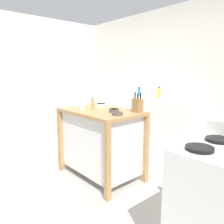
% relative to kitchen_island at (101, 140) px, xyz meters
% --- Properties ---
extents(ground_plane, '(5.98, 5.98, 0.00)m').
position_rel_kitchen_island_xyz_m(ground_plane, '(-0.24, -0.11, -0.51)').
color(ground_plane, '#ADA8A0').
rests_on(ground_plane, ground).
extents(wall_back, '(4.98, 0.10, 2.60)m').
position_rel_kitchen_island_xyz_m(wall_back, '(-0.24, 1.98, 0.79)').
color(wall_back, silver).
rests_on(wall_back, ground).
extents(wall_left, '(0.10, 2.68, 2.60)m').
position_rel_kitchen_island_xyz_m(wall_left, '(-2.73, 0.63, 0.79)').
color(wall_left, silver).
rests_on(wall_left, ground).
extents(kitchen_island, '(1.08, 0.69, 0.90)m').
position_rel_kitchen_island_xyz_m(kitchen_island, '(0.00, 0.00, 0.00)').
color(kitchen_island, '#AD7F4C').
rests_on(kitchen_island, ground).
extents(knife_block, '(0.11, 0.09, 0.24)m').
position_rel_kitchen_island_xyz_m(knife_block, '(0.42, 0.24, 0.49)').
color(knife_block, '#9E7042').
rests_on(knife_block, kitchen_island).
extents(bowl_stoneware_deep, '(0.15, 0.15, 0.05)m').
position_rel_kitchen_island_xyz_m(bowl_stoneware_deep, '(-0.20, 0.17, 0.42)').
color(bowl_stoneware_deep, silver).
rests_on(bowl_stoneware_deep, kitchen_island).
extents(bowl_ceramic_small, '(0.12, 0.12, 0.04)m').
position_rel_kitchen_island_xyz_m(bowl_ceramic_small, '(0.24, 0.02, 0.42)').
color(bowl_ceramic_small, '#564C47').
rests_on(bowl_ceramic_small, kitchen_island).
extents(bowl_ceramic_wide, '(0.12, 0.12, 0.03)m').
position_rel_kitchen_island_xyz_m(bowl_ceramic_wide, '(0.40, -0.07, 0.42)').
color(bowl_ceramic_wide, '#564C47').
rests_on(bowl_ceramic_wide, kitchen_island).
extents(drinking_cup, '(0.07, 0.07, 0.10)m').
position_rel_kitchen_island_xyz_m(drinking_cup, '(-0.15, -0.19, 0.45)').
color(drinking_cup, silver).
rests_on(drinking_cup, kitchen_island).
extents(pepper_grinder, '(0.04, 0.04, 0.17)m').
position_rel_kitchen_island_xyz_m(pepper_grinder, '(-0.10, -0.05, 0.48)').
color(pepper_grinder, tan).
rests_on(pepper_grinder, kitchen_island).
extents(trash_bin, '(0.36, 0.28, 0.63)m').
position_rel_kitchen_island_xyz_m(trash_bin, '(-0.78, 0.08, -0.19)').
color(trash_bin, slate).
rests_on(trash_bin, ground).
extents(sink_counter, '(1.87, 0.60, 0.89)m').
position_rel_kitchen_island_xyz_m(sink_counter, '(-0.47, 1.63, -0.06)').
color(sink_counter, white).
rests_on(sink_counter, ground).
extents(sink_faucet, '(0.02, 0.02, 0.22)m').
position_rel_kitchen_island_xyz_m(sink_faucet, '(-0.47, 1.77, 0.49)').
color(sink_faucet, '#B7BCC1').
rests_on(sink_faucet, sink_counter).
extents(bottle_hand_soap, '(0.07, 0.07, 0.23)m').
position_rel_kitchen_island_xyz_m(bottle_hand_soap, '(-0.32, 1.67, 0.49)').
color(bottle_hand_soap, yellow).
rests_on(bottle_hand_soap, sink_counter).
extents(bottle_spray_cleaner, '(0.06, 0.06, 0.20)m').
position_rel_kitchen_island_xyz_m(bottle_spray_cleaner, '(-0.85, 1.71, 0.48)').
color(bottle_spray_cleaner, blue).
rests_on(bottle_spray_cleaner, sink_counter).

